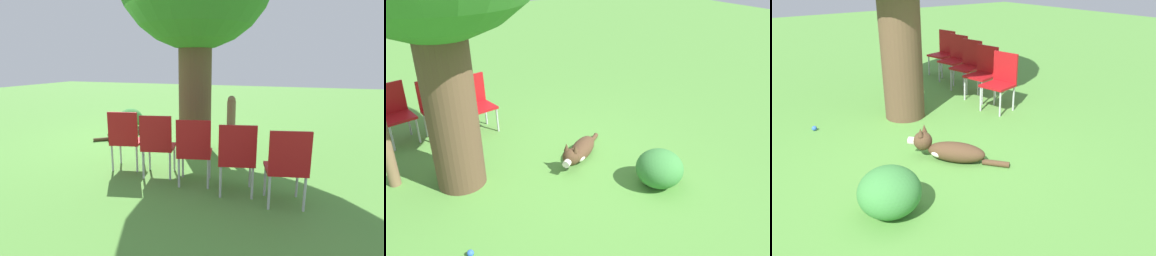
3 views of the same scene
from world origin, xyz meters
TOP-DOWN VIEW (x-y plane):
  - ground_plane at (0.00, 0.00)m, footprint 30.00×30.00m
  - dog at (-0.14, -0.72)m, footprint 0.84×1.01m
  - fence_post at (0.51, 1.61)m, footprint 0.14×0.14m
  - red_chair_0 at (1.51, 0.22)m, footprint 0.51×0.52m
  - red_chair_1 at (1.63, 0.80)m, footprint 0.51×0.52m
  - red_chair_2 at (1.75, 1.38)m, footprint 0.51×0.52m
  - red_chair_3 at (1.86, 1.96)m, footprint 0.51×0.52m
  - red_chair_4 at (1.98, 2.55)m, footprint 0.51×0.52m
  - tennis_ball at (-1.17, 1.13)m, footprint 0.07×0.07m
  - low_shrub at (-1.16, -1.27)m, footprint 0.59×0.59m

SIDE VIEW (x-z plane):
  - ground_plane at x=0.00m, z-range 0.00..0.00m
  - tennis_ball at x=-1.17m, z-range 0.00..0.07m
  - dog at x=-0.14m, z-range -0.07..0.34m
  - low_shrub at x=-1.16m, z-range 0.00..0.47m
  - red_chair_0 at x=1.51m, z-range 0.06..0.96m
  - red_chair_1 at x=1.63m, z-range 0.06..0.96m
  - red_chair_2 at x=1.75m, z-range 0.06..0.96m
  - red_chair_3 at x=1.86m, z-range 0.06..0.96m
  - red_chair_4 at x=1.98m, z-range 0.06..0.96m
  - fence_post at x=0.51m, z-range 0.01..1.08m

